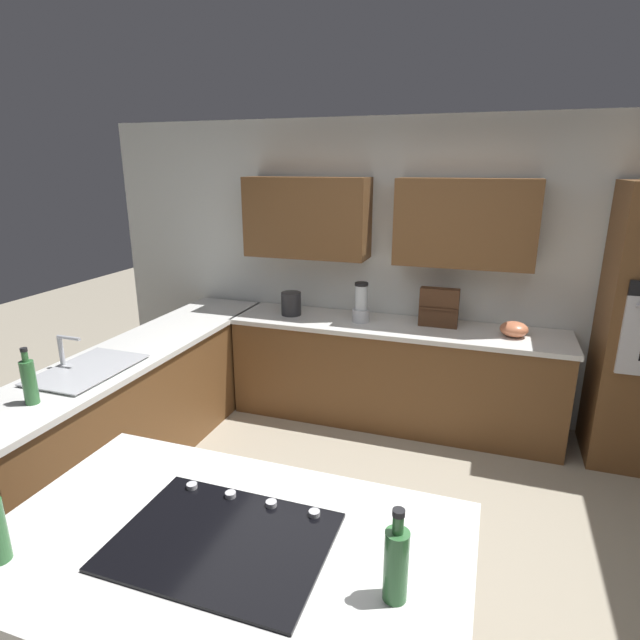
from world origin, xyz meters
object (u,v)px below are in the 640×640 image
Objects in this scene: mixing_bowl at (514,329)px; kettle at (291,304)px; dish_soap_bottle at (29,381)px; second_bottle at (396,563)px; spice_rack at (439,307)px; sink_unit at (86,369)px; blender at (361,305)px; cooktop at (223,540)px.

kettle is (1.90, 0.00, 0.04)m from mixing_bowl.
dish_soap_bottle is (0.72, 2.16, 0.03)m from kettle.
spice_rack is at bearing -86.16° from second_bottle.
sink_unit is 2.72m from spice_rack.
blender reaches higher than sink_unit.
mixing_bowl is at bearing 172.59° from spice_rack.
sink_unit is 3.35× the size of kettle.
cooktop is 3.51× the size of mixing_bowl.
second_bottle is at bearing 106.55° from blender.
dish_soap_bottle is at bearing 96.95° from sink_unit.
kettle is (-0.78, -1.68, 0.09)m from sink_unit.
sink_unit reaches higher than kettle.
sink_unit is 3.16m from mixing_bowl.
dish_soap_bottle reaches higher than sink_unit.
blender is 1.25m from mixing_bowl.
second_bottle is (-1.50, 2.85, 0.03)m from kettle.
blender is at bearing -122.42° from dish_soap_bottle.
cooktop is 0.65m from second_bottle.
kettle is at bearing -108.46° from dish_soap_bottle.
spice_rack is 1.01× the size of second_bottle.
sink_unit is at bearing -83.05° from dish_soap_bottle.
cooktop is 1.72m from dish_soap_bottle.
sink_unit is 3.23× the size of mixing_bowl.
mixing_bowl reaches higher than cooktop.
cooktop is at bearing 81.39° from spice_rack.
blender is 1.60× the size of mixing_bowl.
kettle is at bearing -114.90° from sink_unit.
blender reaches higher than mixing_bowl.
blender reaches higher than spice_rack.
spice_rack is 3.01m from dish_soap_bottle.
sink_unit is 0.50m from dish_soap_bottle.
spice_rack is (-2.08, -1.76, 0.15)m from sink_unit.
spice_rack reaches higher than sink_unit.
mixing_bowl is 0.61m from spice_rack.
mixing_bowl is 0.65× the size of dish_soap_bottle.
dish_soap_bottle is (-0.06, 0.48, 0.12)m from sink_unit.
spice_rack reaches higher than mixing_bowl.
kettle reaches higher than mixing_bowl.
dish_soap_bottle is 2.32m from second_bottle.
blender is at bearing 0.00° from mixing_bowl.
sink_unit reaches higher than mixing_bowl.
sink_unit is 1.99m from cooktop.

